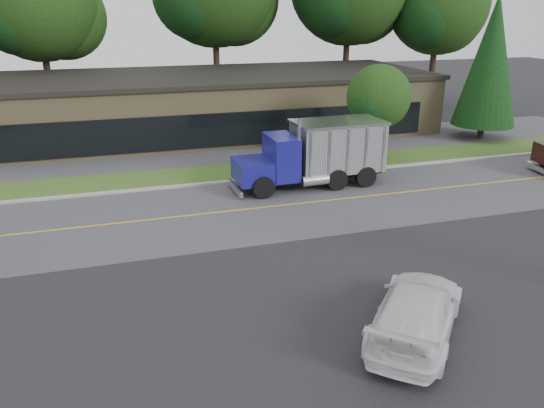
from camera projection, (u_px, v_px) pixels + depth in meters
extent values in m
plane|color=#2C2C31|center=(309.00, 309.00, 16.77)|extent=(140.00, 140.00, 0.00)
cube|color=#5C5C62|center=(241.00, 210.00, 24.83)|extent=(60.00, 8.00, 0.02)
cube|color=gold|center=(241.00, 210.00, 24.83)|extent=(60.00, 0.12, 0.01)
cube|color=#9E9E99|center=(222.00, 183.00, 28.59)|extent=(60.00, 0.30, 0.12)
cube|color=#385B1F|center=(216.00, 174.00, 30.21)|extent=(60.00, 3.40, 0.03)
cube|color=#5C5C62|center=(201.00, 152.00, 34.68)|extent=(60.00, 7.00, 0.02)
cube|color=#8C7B56|center=(212.00, 105.00, 39.90)|extent=(32.00, 12.00, 4.00)
cylinder|color=#382619|center=(50.00, 90.00, 43.62)|extent=(0.56, 0.56, 4.98)
sphere|color=black|center=(37.00, 2.00, 41.24)|extent=(9.11, 9.11, 9.11)
sphere|color=black|center=(64.00, 17.00, 43.13)|extent=(6.83, 6.83, 6.83)
sphere|color=black|center=(18.00, 14.00, 40.39)|extent=(6.26, 6.26, 6.26)
cylinder|color=#382619|center=(217.00, 78.00, 47.29)|extent=(0.56, 0.56, 5.82)
sphere|color=black|center=(234.00, 0.00, 46.71)|extent=(7.99, 7.99, 7.99)
cylinder|color=#382619|center=(345.00, 75.00, 49.66)|extent=(0.56, 0.56, 5.82)
sphere|color=black|center=(362.00, 0.00, 49.09)|extent=(7.99, 7.99, 7.99)
cylinder|color=#382619|center=(431.00, 79.00, 50.21)|extent=(0.56, 0.56, 4.92)
sphere|color=black|center=(439.00, 4.00, 47.87)|extent=(8.99, 8.99, 8.99)
sphere|color=black|center=(446.00, 17.00, 49.73)|extent=(6.75, 6.75, 6.75)
sphere|color=black|center=(429.00, 14.00, 47.02)|extent=(6.18, 6.18, 6.18)
cylinder|color=#382619|center=(481.00, 131.00, 38.17)|extent=(0.44, 0.44, 1.00)
cone|color=black|center=(491.00, 61.00, 36.43)|extent=(4.36, 4.36, 8.91)
cylinder|color=#382619|center=(375.00, 143.00, 32.56)|extent=(0.56, 0.56, 2.10)
sphere|color=black|center=(379.00, 97.00, 31.56)|extent=(3.83, 3.83, 3.83)
sphere|color=black|center=(385.00, 103.00, 32.36)|extent=(2.87, 2.87, 2.87)
sphere|color=black|center=(372.00, 104.00, 31.20)|extent=(2.63, 2.63, 2.63)
cube|color=black|center=(313.00, 175.00, 28.12)|extent=(7.65, 1.20, 0.28)
cube|color=navy|center=(254.00, 171.00, 26.95)|extent=(1.88, 2.35, 1.10)
cube|color=navy|center=(281.00, 157.00, 27.18)|extent=(1.39, 2.43, 2.20)
cube|color=black|center=(271.00, 150.00, 26.86)|extent=(0.12, 2.10, 0.90)
cube|color=silver|center=(337.00, 146.00, 28.00)|extent=(4.62, 2.62, 2.50)
cube|color=silver|center=(338.00, 122.00, 27.55)|extent=(4.78, 2.77, 0.12)
cylinder|color=black|center=(250.00, 174.00, 28.21)|extent=(1.11, 0.38, 1.10)
cylinder|color=black|center=(264.00, 187.00, 26.17)|extent=(1.11, 0.38, 1.10)
cylinder|color=black|center=(333.00, 166.00, 29.63)|extent=(1.11, 0.38, 1.10)
cylinder|color=black|center=(351.00, 178.00, 27.59)|extent=(1.11, 0.38, 1.10)
imported|color=silver|center=(417.00, 311.00, 15.22)|extent=(5.16, 5.44, 1.55)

